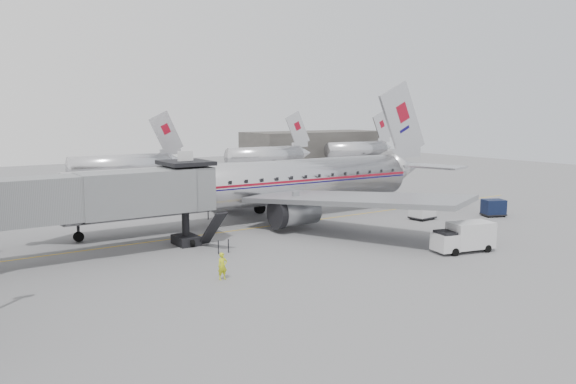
# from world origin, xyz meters

# --- Properties ---
(ground) EXTENTS (160.00, 160.00, 0.00)m
(ground) POSITION_xyz_m (0.00, 0.00, 0.00)
(ground) COLOR slate
(ground) RESTS_ON ground
(hangar) EXTENTS (30.00, 12.00, 6.00)m
(hangar) POSITION_xyz_m (45.00, 60.00, 3.00)
(hangar) COLOR #3B3936
(hangar) RESTS_ON ground
(apron_line) EXTENTS (60.00, 0.15, 0.01)m
(apron_line) POSITION_xyz_m (3.00, 6.00, 0.01)
(apron_line) COLOR gold
(apron_line) RESTS_ON ground
(jet_bridge) EXTENTS (21.00, 6.20, 7.10)m
(jet_bridge) POSITION_xyz_m (-16.66, 3.67, 4.18)
(jet_bridge) COLOR slate
(jet_bridge) RESTS_ON ground
(distant_aircraft_near) EXTENTS (16.39, 3.20, 10.26)m
(distant_aircraft_near) POSITION_xyz_m (-1.79, 42.00, 2.73)
(distant_aircraft_near) COLOR silver
(distant_aircraft_near) RESTS_ON ground
(distant_aircraft_mid) EXTENTS (16.39, 3.20, 10.26)m
(distant_aircraft_mid) POSITION_xyz_m (24.21, 46.00, 2.73)
(distant_aircraft_mid) COLOR silver
(distant_aircraft_mid) RESTS_ON ground
(distant_aircraft_far) EXTENTS (16.39, 3.20, 10.26)m
(distant_aircraft_far) POSITION_xyz_m (48.21, 50.00, 2.73)
(distant_aircraft_far) COLOR silver
(distant_aircraft_far) RESTS_ON ground
(airliner) EXTENTS (42.50, 39.41, 13.45)m
(airliner) POSITION_xyz_m (0.85, 8.99, 3.38)
(airliner) COLOR silver
(airliner) RESTS_ON ground
(service_van) EXTENTS (4.79, 2.67, 2.13)m
(service_van) POSITION_xyz_m (6.37, -9.69, 1.12)
(service_van) COLOR silver
(service_van) RESTS_ON ground
(baggage_cart_navy) EXTENTS (2.53, 2.27, 1.63)m
(baggage_cart_navy) POSITION_xyz_m (20.18, -2.16, 0.87)
(baggage_cart_navy) COLOR black
(baggage_cart_navy) RESTS_ON ground
(baggage_cart_white) EXTENTS (2.33, 1.83, 1.75)m
(baggage_cart_white) POSITION_xyz_m (13.29, 0.59, 0.93)
(baggage_cart_white) COLOR silver
(baggage_cart_white) RESTS_ON ground
(ramp_worker) EXTENTS (0.61, 0.41, 1.65)m
(ramp_worker) POSITION_xyz_m (-11.18, -6.00, 0.83)
(ramp_worker) COLOR #C2CF18
(ramp_worker) RESTS_ON ground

